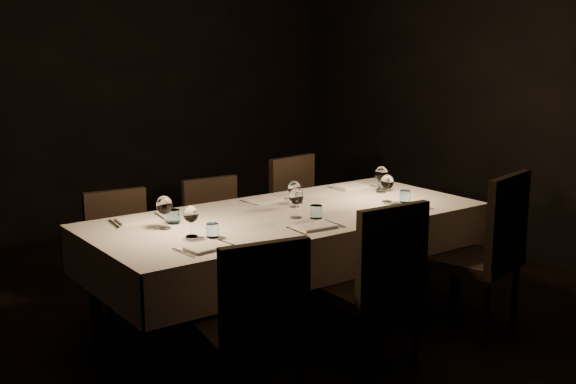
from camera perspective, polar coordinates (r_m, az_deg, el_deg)
room at (r=4.42m, az=0.00°, el=7.62°), size 5.01×6.01×3.01m
dining_table at (r=4.55m, az=0.00°, el=-2.62°), size 2.52×1.12×0.76m
chair_near_left at (r=3.51m, az=-2.57°, el=-10.15°), size 0.51×0.51×0.94m
place_setting_near_left at (r=3.95m, az=-6.91°, el=-2.83°), size 0.33×0.40×0.18m
chair_near_center at (r=4.04m, az=7.09°, el=-6.86°), size 0.49×0.49×0.98m
place_setting_near_center at (r=4.34m, az=1.48°, el=-1.36°), size 0.34×0.41×0.19m
chair_near_right at (r=4.66m, az=15.36°, el=-4.27°), size 0.60×0.60×1.04m
place_setting_near_right at (r=4.83m, az=8.66°, el=-0.12°), size 0.35×0.41×0.19m
chair_far_left at (r=4.87m, az=-13.03°, el=-4.45°), size 0.46×0.46×0.86m
place_setting_far_left at (r=4.31m, az=-10.23°, el=-1.61°), size 0.36×0.41×0.19m
chair_far_center at (r=5.17m, az=-5.66°, el=-3.22°), size 0.45×0.45×0.87m
place_setting_far_center at (r=4.77m, az=-0.14°, el=-0.17°), size 0.32×0.40×0.17m
chair_far_right at (r=5.61m, az=1.13°, el=-1.57°), size 0.51×0.51×0.94m
place_setting_far_right at (r=5.25m, az=6.69°, el=0.94°), size 0.34×0.41×0.19m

